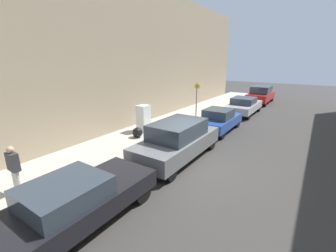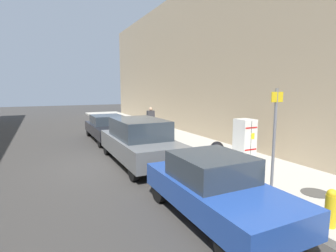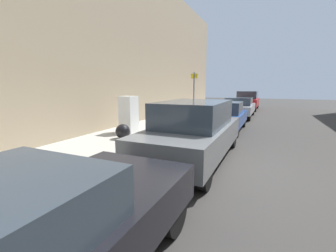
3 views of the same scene
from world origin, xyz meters
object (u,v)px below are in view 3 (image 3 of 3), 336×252
(parked_hatchback_blue, at_px, (225,116))
(parked_suv_red, at_px, (247,100))
(discarded_refrigerator, at_px, (129,115))
(parked_suv_gray, at_px, (194,130))
(street_sign_post, at_px, (194,96))
(parked_sedan_silver, at_px, (239,107))
(fire_hydrant, at_px, (201,114))
(trash_bag, at_px, (123,131))

(parked_hatchback_blue, height_order, parked_suv_red, parked_suv_red)
(discarded_refrigerator, bearing_deg, parked_suv_gray, -28.13)
(parked_suv_red, bearing_deg, street_sign_post, -98.15)
(parked_suv_gray, xyz_separation_m, parked_sedan_silver, (0.00, 10.40, -0.15))
(parked_suv_gray, distance_m, parked_sedan_silver, 10.40)
(discarded_refrigerator, xyz_separation_m, street_sign_post, (1.92, 3.11, 0.72))
(discarded_refrigerator, xyz_separation_m, parked_hatchback_blue, (3.56, 3.03, -0.23))
(fire_hydrant, relative_size, parked_hatchback_blue, 0.20)
(street_sign_post, xyz_separation_m, parked_suv_gray, (1.64, -5.01, -0.80))
(street_sign_post, distance_m, parked_suv_gray, 5.33)
(discarded_refrigerator, relative_size, trash_bag, 2.80)
(trash_bag, xyz_separation_m, parked_suv_red, (3.10, 15.66, 0.46))
(parked_suv_red, bearing_deg, discarded_refrigerator, -103.74)
(parked_hatchback_blue, height_order, parked_sedan_silver, parked_hatchback_blue)
(fire_hydrant, height_order, parked_suv_gray, parked_suv_gray)
(trash_bag, bearing_deg, fire_hydrant, 75.69)
(parked_suv_gray, height_order, parked_sedan_silver, parked_suv_gray)
(fire_hydrant, xyz_separation_m, parked_suv_gray, (1.66, -6.47, 0.32))
(discarded_refrigerator, bearing_deg, street_sign_post, 58.28)
(parked_hatchback_blue, xyz_separation_m, parked_sedan_silver, (0.00, 5.46, 0.01))
(fire_hydrant, relative_size, parked_sedan_silver, 0.17)
(parked_hatchback_blue, distance_m, parked_sedan_silver, 5.46)
(discarded_refrigerator, height_order, street_sign_post, street_sign_post)
(parked_suv_red, bearing_deg, parked_suv_gray, -90.00)
(street_sign_post, relative_size, parked_hatchback_blue, 0.69)
(parked_sedan_silver, bearing_deg, parked_hatchback_blue, -90.00)
(street_sign_post, distance_m, trash_bag, 4.62)
(parked_sedan_silver, height_order, parked_suv_red, parked_suv_red)
(street_sign_post, xyz_separation_m, parked_suv_red, (1.64, 11.45, -0.77))
(discarded_refrigerator, distance_m, street_sign_post, 3.73)
(parked_suv_gray, distance_m, parked_hatchback_blue, 4.94)
(discarded_refrigerator, bearing_deg, parked_sedan_silver, 67.26)
(street_sign_post, height_order, parked_suv_gray, street_sign_post)
(parked_suv_red, bearing_deg, parked_sedan_silver, -90.00)
(parked_suv_red, bearing_deg, parked_hatchback_blue, -90.00)
(discarded_refrigerator, height_order, trash_bag, discarded_refrigerator)
(street_sign_post, bearing_deg, trash_bag, -109.20)
(fire_hydrant, distance_m, parked_suv_gray, 6.69)
(parked_hatchback_blue, bearing_deg, fire_hydrant, 137.19)
(fire_hydrant, relative_size, trash_bag, 1.37)
(trash_bag, bearing_deg, parked_suv_gray, -14.60)
(discarded_refrigerator, height_order, fire_hydrant, discarded_refrigerator)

